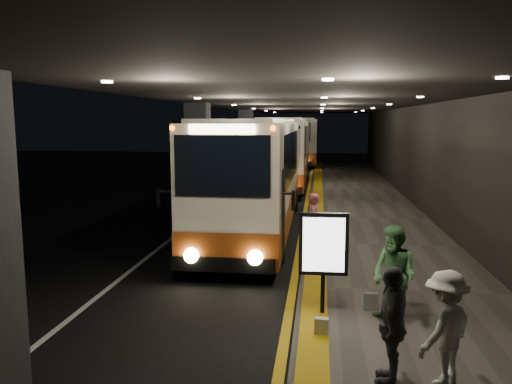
# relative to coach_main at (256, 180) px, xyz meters

# --- Properties ---
(ground) EXTENTS (90.00, 90.00, 0.00)m
(ground) POSITION_rel_coach_main_xyz_m (-0.77, -2.82, -1.78)
(ground) COLOR black
(lane_line_white) EXTENTS (0.12, 50.00, 0.01)m
(lane_line_white) POSITION_rel_coach_main_xyz_m (-2.57, 2.18, -1.77)
(lane_line_white) COLOR silver
(lane_line_white) RESTS_ON ground
(kerb_stripe_yellow) EXTENTS (0.18, 50.00, 0.01)m
(kerb_stripe_yellow) POSITION_rel_coach_main_xyz_m (1.58, 2.18, -1.77)
(kerb_stripe_yellow) COLOR gold
(kerb_stripe_yellow) RESTS_ON ground
(sidewalk) EXTENTS (4.50, 50.00, 0.15)m
(sidewalk) POSITION_rel_coach_main_xyz_m (3.98, 2.18, -1.70)
(sidewalk) COLOR #514C44
(sidewalk) RESTS_ON ground
(tactile_strip) EXTENTS (0.50, 50.00, 0.01)m
(tactile_strip) POSITION_rel_coach_main_xyz_m (2.08, 2.18, -1.62)
(tactile_strip) COLOR gold
(tactile_strip) RESTS_ON sidewalk
(terminal_wall) EXTENTS (0.10, 50.00, 6.00)m
(terminal_wall) POSITION_rel_coach_main_xyz_m (6.23, 2.18, 1.22)
(terminal_wall) COLOR black
(terminal_wall) RESTS_ON ground
(support_columns) EXTENTS (0.80, 24.80, 4.40)m
(support_columns) POSITION_rel_coach_main_xyz_m (-2.27, 1.18, 0.42)
(support_columns) COLOR black
(support_columns) RESTS_ON ground
(canopy) EXTENTS (9.00, 50.00, 0.40)m
(canopy) POSITION_rel_coach_main_xyz_m (1.73, 2.18, 2.82)
(canopy) COLOR black
(canopy) RESTS_ON support_columns
(coach_main) EXTENTS (2.54, 11.92, 3.70)m
(coach_main) POSITION_rel_coach_main_xyz_m (0.00, 0.00, 0.00)
(coach_main) COLOR beige
(coach_main) RESTS_ON ground
(coach_second) EXTENTS (2.57, 12.09, 3.80)m
(coach_second) POSITION_rel_coach_main_xyz_m (0.14, 12.29, 0.05)
(coach_second) COLOR beige
(coach_second) RESTS_ON ground
(coach_third) EXTENTS (3.21, 12.42, 3.87)m
(coach_third) POSITION_rel_coach_main_xyz_m (0.31, 27.06, 0.08)
(coach_third) COLOR beige
(coach_third) RESTS_ON ground
(passenger_boarding) EXTENTS (0.48, 0.64, 1.60)m
(passenger_boarding) POSITION_rel_coach_main_xyz_m (2.03, -2.69, -0.83)
(passenger_boarding) COLOR #C95E69
(passenger_boarding) RESTS_ON sidewalk
(passenger_waiting_green) EXTENTS (0.97, 1.01, 1.79)m
(passenger_waiting_green) POSITION_rel_coach_main_xyz_m (3.47, -7.81, -0.73)
(passenger_waiting_green) COLOR #4B8047
(passenger_waiting_green) RESTS_ON sidewalk
(passenger_waiting_white) EXTENTS (1.07, 1.08, 1.61)m
(passenger_waiting_white) POSITION_rel_coach_main_xyz_m (3.87, -9.82, -0.82)
(passenger_waiting_white) COLOR silver
(passenger_waiting_white) RESTS_ON sidewalk
(passenger_waiting_grey) EXTENTS (0.67, 1.05, 1.67)m
(passenger_waiting_grey) POSITION_rel_coach_main_xyz_m (3.14, -9.89, -0.79)
(passenger_waiting_grey) COLOR #46474B
(passenger_waiting_grey) RESTS_ON sidewalk
(bag_polka) EXTENTS (0.27, 0.12, 0.33)m
(bag_polka) POSITION_rel_coach_main_xyz_m (3.15, -7.18, -1.46)
(bag_polka) COLOR black
(bag_polka) RESTS_ON sidewalk
(bag_plain) EXTENTS (0.25, 0.16, 0.29)m
(bag_plain) POSITION_rel_coach_main_xyz_m (2.20, -8.43, -1.48)
(bag_plain) COLOR #BABAAE
(bag_plain) RESTS_ON sidewalk
(info_sign) EXTENTS (0.91, 0.13, 1.93)m
(info_sign) POSITION_rel_coach_main_xyz_m (2.23, -7.47, -0.32)
(info_sign) COLOR black
(info_sign) RESTS_ON sidewalk
(stanchion_post) EXTENTS (0.05, 0.05, 1.20)m
(stanchion_post) POSITION_rel_coach_main_xyz_m (2.25, -3.53, -1.03)
(stanchion_post) COLOR black
(stanchion_post) RESTS_ON sidewalk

